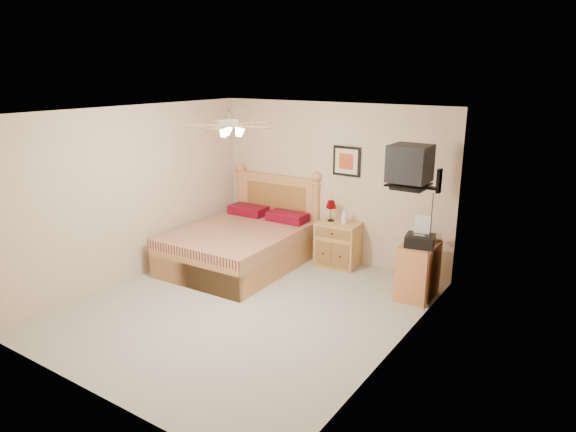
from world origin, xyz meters
name	(u,v)px	position (x,y,z in m)	size (l,w,h in m)	color
floor	(245,307)	(0.00, 0.00, 0.00)	(4.50, 4.50, 0.00)	#9B978C
ceiling	(241,112)	(0.00, 0.00, 2.50)	(4.00, 4.50, 0.04)	white
wall_back	(331,183)	(0.00, 2.25, 1.25)	(4.00, 0.04, 2.50)	#CAB195
wall_front	(84,273)	(0.00, -2.25, 1.25)	(4.00, 0.04, 2.50)	#CAB195
wall_left	(134,194)	(-2.00, 0.00, 1.25)	(0.04, 4.50, 2.50)	#CAB195
wall_right	(396,244)	(2.00, 0.00, 1.25)	(0.04, 4.50, 2.50)	#CAB195
bed	(238,223)	(-0.99, 1.12, 0.70)	(1.66, 2.18, 1.41)	#B8804F
nightstand	(338,244)	(0.28, 2.00, 0.35)	(0.64, 0.48, 0.69)	#B78447
table_lamp	(331,211)	(0.13, 2.02, 0.86)	(0.18, 0.18, 0.33)	#560003
lotion_bottle	(345,215)	(0.37, 2.01, 0.83)	(0.10, 0.10, 0.26)	silver
framed_picture	(347,161)	(0.27, 2.23, 1.62)	(0.46, 0.04, 0.46)	black
dresser	(418,270)	(1.73, 1.56, 0.37)	(0.44, 0.63, 0.75)	#C7793F
fax_machine	(421,232)	(1.75, 1.49, 0.94)	(0.36, 0.38, 0.38)	black
magazine_lower	(424,238)	(1.69, 1.80, 0.76)	(0.19, 0.26, 0.02)	beige
magazine_upper	(426,236)	(1.71, 1.84, 0.78)	(0.21, 0.29, 0.02)	gray
wall_tv	(421,168)	(1.75, 1.34, 1.81)	(0.56, 0.46, 0.58)	black
ceiling_fan	(230,125)	(0.00, -0.20, 2.36)	(1.14, 1.14, 0.28)	silver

